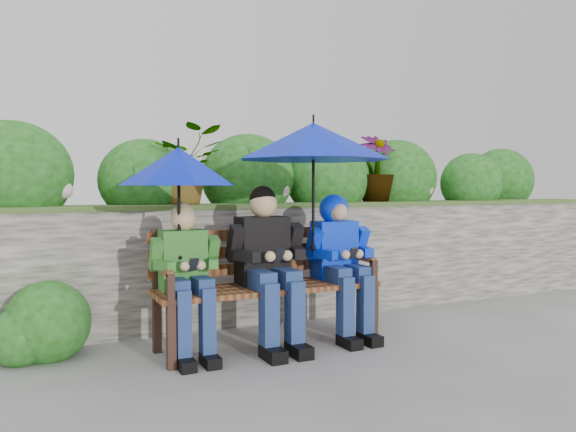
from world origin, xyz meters
name	(u,v)px	position (x,y,z in m)	size (l,w,h in m)	color
ground	(294,340)	(0.00, 0.00, 0.00)	(60.00, 60.00, 0.00)	slate
garden_backdrop	(215,239)	(-0.10, 1.58, 0.65)	(8.00, 2.89, 1.78)	#535148
park_bench	(265,278)	(-0.24, 0.01, 0.50)	(1.66, 0.49, 0.88)	#332018
boy_left	(187,271)	(-0.85, -0.06, 0.60)	(0.47, 0.54, 1.07)	#2C6820
boy_middle	(268,259)	(-0.24, -0.07, 0.65)	(0.56, 0.64, 1.18)	black
boy_right	(340,253)	(0.38, -0.05, 0.66)	(0.50, 0.61, 1.12)	#0038CF
umbrella_left	(179,166)	(-0.89, -0.04, 1.31)	(0.80, 0.80, 0.83)	#0016C5
umbrella_right	(313,141)	(0.13, -0.07, 1.52)	(1.16, 1.16, 1.02)	#0016C5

